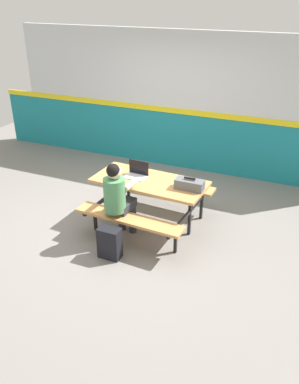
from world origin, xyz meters
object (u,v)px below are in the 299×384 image
student_nearer (118,195)px  toolbox_grey (189,184)px  backpack_dark (110,243)px  picnic_table_main (149,191)px  laptop_silver (137,174)px

student_nearer → toolbox_grey: bearing=30.5°
student_nearer → backpack_dark: (0.09, -0.43, -0.49)m
student_nearer → toolbox_grey: student_nearer is taller
picnic_table_main → laptop_silver: size_ratio=5.11×
student_nearer → backpack_dark: bearing=-78.5°
picnic_table_main → toolbox_grey: toolbox_grey is taller
student_nearer → toolbox_grey: (0.86, 0.51, 0.10)m
backpack_dark → picnic_table_main: bearing=81.0°
backpack_dark → toolbox_grey: bearing=50.5°
student_nearer → picnic_table_main: bearing=65.9°
student_nearer → toolbox_grey: 1.01m
laptop_silver → toolbox_grey: (0.85, -0.09, 0.02)m
student_nearer → toolbox_grey: size_ratio=3.02×
student_nearer → laptop_silver: size_ratio=3.63×
picnic_table_main → laptop_silver: laptop_silver is taller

